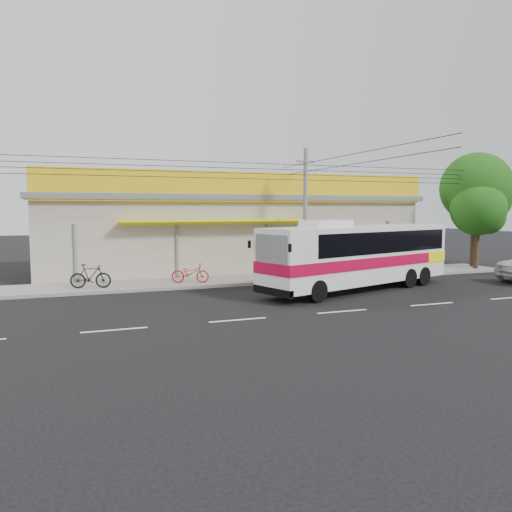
% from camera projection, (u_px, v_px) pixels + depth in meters
% --- Properties ---
extents(ground, '(120.00, 120.00, 0.00)m').
position_uv_depth(ground, '(311.00, 300.00, 20.44)').
color(ground, black).
rests_on(ground, ground).
extents(sidewalk, '(30.00, 3.20, 0.15)m').
position_uv_depth(sidewalk, '(259.00, 279.00, 26.03)').
color(sidewalk, gray).
rests_on(sidewalk, ground).
extents(lane_markings, '(50.00, 0.12, 0.01)m').
position_uv_depth(lane_markings, '(342.00, 312.00, 18.11)').
color(lane_markings, silver).
rests_on(lane_markings, ground).
extents(storefront_building, '(22.60, 9.20, 5.70)m').
position_uv_depth(storefront_building, '(228.00, 232.00, 30.99)').
color(storefront_building, gray).
rests_on(storefront_building, ground).
extents(coach_bus, '(10.74, 5.39, 3.25)m').
position_uv_depth(coach_bus, '(362.00, 252.00, 22.85)').
color(coach_bus, silver).
rests_on(coach_bus, ground).
extents(motorbike_red, '(1.91, 1.18, 0.95)m').
position_uv_depth(motorbike_red, '(190.00, 273.00, 24.15)').
color(motorbike_red, '#990B0D').
rests_on(motorbike_red, sidewalk).
extents(motorbike_dark, '(1.89, 0.93, 1.09)m').
position_uv_depth(motorbike_dark, '(91.00, 276.00, 22.46)').
color(motorbike_dark, black).
rests_on(motorbike_dark, sidewalk).
extents(utility_pole, '(34.00, 14.00, 6.84)m').
position_uv_depth(utility_pole, '(306.00, 172.00, 25.76)').
color(utility_pole, '#5C5C59').
rests_on(utility_pole, ground).
extents(tree_near, '(4.33, 4.33, 7.18)m').
position_uv_depth(tree_near, '(479.00, 190.00, 30.72)').
color(tree_near, '#2F2013').
rests_on(tree_near, ground).
extents(tree_far, '(3.23, 3.23, 5.36)m').
position_uv_depth(tree_far, '(480.00, 211.00, 29.74)').
color(tree_far, '#2F2013').
rests_on(tree_far, ground).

